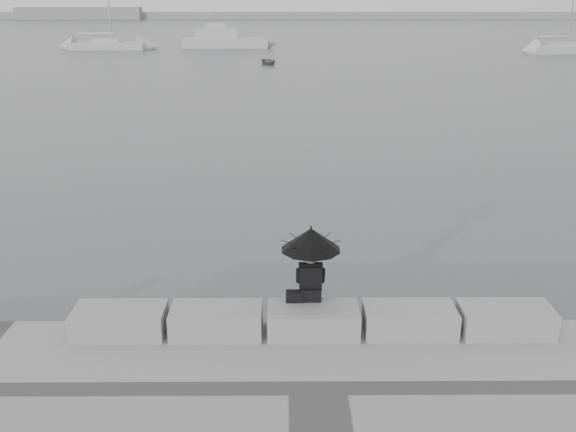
{
  "coord_description": "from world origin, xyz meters",
  "views": [
    {
      "loc": [
        -0.51,
        -10.49,
        6.22
      ],
      "look_at": [
        -0.42,
        3.0,
        1.5
      ],
      "focal_mm": 40.0,
      "sensor_mm": 36.0,
      "label": 1
    }
  ],
  "objects_px": {
    "sailboat_left": "(108,45)",
    "motor_cruiser": "(225,40)",
    "dinghy": "(268,62)",
    "seated_person": "(311,248)",
    "sailboat_right": "(563,48)"
  },
  "relations": [
    {
      "from": "seated_person",
      "to": "dinghy",
      "type": "height_order",
      "value": "seated_person"
    },
    {
      "from": "sailboat_right",
      "to": "dinghy",
      "type": "height_order",
      "value": "sailboat_right"
    },
    {
      "from": "seated_person",
      "to": "dinghy",
      "type": "relative_size",
      "value": 0.5
    },
    {
      "from": "sailboat_right",
      "to": "dinghy",
      "type": "distance_m",
      "value": 33.05
    },
    {
      "from": "motor_cruiser",
      "to": "seated_person",
      "type": "bearing_deg",
      "value": -85.37
    },
    {
      "from": "sailboat_left",
      "to": "motor_cruiser",
      "type": "relative_size",
      "value": 1.29
    },
    {
      "from": "sailboat_right",
      "to": "sailboat_left",
      "type": "bearing_deg",
      "value": 166.59
    },
    {
      "from": "seated_person",
      "to": "sailboat_left",
      "type": "xyz_separation_m",
      "value": [
        -20.63,
        65.44,
        -1.47
      ]
    },
    {
      "from": "seated_person",
      "to": "dinghy",
      "type": "distance_m",
      "value": 49.49
    },
    {
      "from": "seated_person",
      "to": "sailboat_left",
      "type": "distance_m",
      "value": 68.63
    },
    {
      "from": "sailboat_left",
      "to": "dinghy",
      "type": "bearing_deg",
      "value": -39.55
    },
    {
      "from": "sailboat_right",
      "to": "motor_cruiser",
      "type": "xyz_separation_m",
      "value": [
        -36.78,
        7.65,
        0.36
      ]
    },
    {
      "from": "seated_person",
      "to": "motor_cruiser",
      "type": "distance_m",
      "value": 68.05
    },
    {
      "from": "motor_cruiser",
      "to": "dinghy",
      "type": "relative_size",
      "value": 3.6
    },
    {
      "from": "motor_cruiser",
      "to": "dinghy",
      "type": "bearing_deg",
      "value": -74.86
    }
  ]
}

